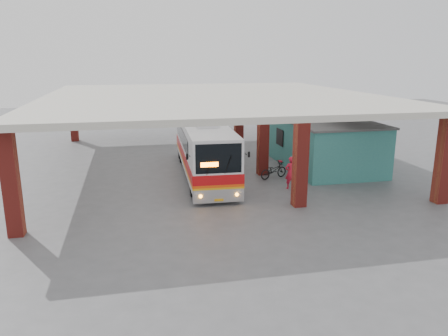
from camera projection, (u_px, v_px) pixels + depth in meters
ground at (225, 192)px, 23.42m from camera, size 90.00×90.00×0.00m
brick_columns at (230, 135)px, 27.91m from camera, size 20.10×21.60×4.35m
canopy_roof at (211, 96)px, 28.57m from camera, size 21.00×23.00×0.30m
shop_building at (324, 143)px, 28.36m from camera, size 5.20×8.20×3.11m
coach_bus at (204, 148)px, 26.25m from camera, size 3.02×11.98×3.46m
motorcycle at (274, 170)px, 25.86m from camera, size 1.98×1.26×0.98m
pedestrian at (291, 173)px, 23.75m from camera, size 0.69×0.48×1.79m
red_chair at (283, 159)px, 29.20m from camera, size 0.44×0.44×0.82m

